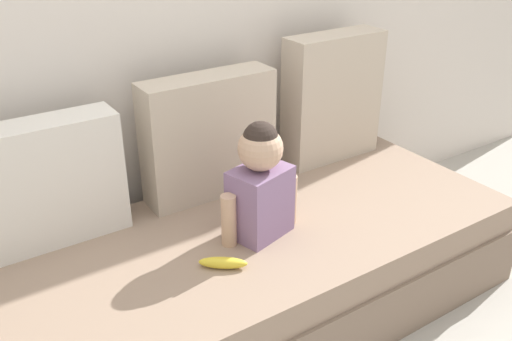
{
  "coord_description": "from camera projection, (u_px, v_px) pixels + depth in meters",
  "views": [
    {
      "loc": [
        -1.01,
        -1.52,
        1.57
      ],
      "look_at": [
        -0.0,
        0.0,
        0.65
      ],
      "focal_mm": 39.14,
      "sensor_mm": 36.0,
      "label": 1
    }
  ],
  "objects": [
    {
      "name": "couch",
      "position": [
        257.0,
        271.0,
        2.25
      ],
      "size": [
        2.14,
        0.91,
        0.4
      ],
      "color": "#826C5B",
      "rests_on": "ground"
    },
    {
      "name": "throw_pillow_left",
      "position": [
        47.0,
        183.0,
        1.99
      ],
      "size": [
        0.53,
        0.16,
        0.47
      ],
      "primitive_type": "cube",
      "color": "silver",
      "rests_on": "couch"
    },
    {
      "name": "toddler",
      "position": [
        260.0,
        182.0,
        2.03
      ],
      "size": [
        0.33,
        0.21,
        0.45
      ],
      "color": "gray",
      "rests_on": "couch"
    },
    {
      "name": "throw_pillow_center",
      "position": [
        209.0,
        136.0,
        2.31
      ],
      "size": [
        0.57,
        0.16,
        0.52
      ],
      "primitive_type": "cube",
      "color": "#C1B29E",
      "rests_on": "couch"
    },
    {
      "name": "banana",
      "position": [
        223.0,
        263.0,
        1.92
      ],
      "size": [
        0.16,
        0.14,
        0.04
      ],
      "primitive_type": "ellipsoid",
      "rotation": [
        0.0,
        0.0,
        -0.65
      ],
      "color": "yellow",
      "rests_on": "couch"
    },
    {
      "name": "ground_plane",
      "position": [
        257.0,
        310.0,
        2.34
      ],
      "size": [
        12.0,
        12.0,
        0.0
      ],
      "primitive_type": "plane",
      "color": "#B2ADA3"
    },
    {
      "name": "throw_pillow_right",
      "position": [
        332.0,
        98.0,
        2.61
      ],
      "size": [
        0.49,
        0.16,
        0.6
      ],
      "primitive_type": "cube",
      "color": "#C1B29E",
      "rests_on": "couch"
    }
  ]
}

